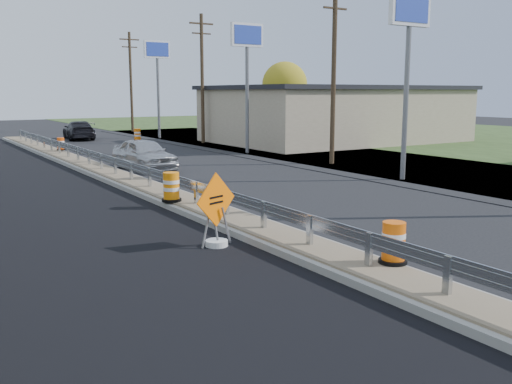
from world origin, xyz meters
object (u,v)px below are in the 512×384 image
barrel_median_mid (171,187)px  barrel_shoulder_far (137,135)px  caution_sign (216,228)px  barrel_median_far (61,144)px  car_silver (144,154)px  barrel_median_near (393,244)px  car_dark_far (79,130)px

barrel_median_mid → barrel_shoulder_far: barrel_median_mid is taller
caution_sign → barrel_median_far: caution_sign is taller
barrel_median_far → car_silver: size_ratio=0.17×
caution_sign → barrel_median_far: bearing=65.6°
barrel_median_mid → barrel_shoulder_far: size_ratio=1.02×
barrel_median_near → barrel_median_far: size_ratio=1.13×
barrel_median_near → car_dark_far: size_ratio=0.17×
caution_sign → car_dark_far: (6.11, 34.68, 0.27)m
barrel_median_mid → caution_sign: bearing=-101.5°
barrel_median_mid → barrel_median_far: bearing=86.7°
barrel_median_near → barrel_shoulder_far: bearing=77.8°
caution_sign → barrel_shoulder_far: size_ratio=1.97×
barrel_median_near → car_silver: bearing=84.7°
barrel_shoulder_far → barrel_median_near: bearing=-102.2°
car_silver → barrel_median_mid: bearing=-110.7°
barrel_shoulder_far → car_dark_far: size_ratio=0.18×
barrel_median_near → barrel_shoulder_far: barrel_median_near is taller
barrel_median_near → car_silver: size_ratio=0.20×
barrel_median_near → car_dark_far: car_dark_far is taller
caution_sign → car_silver: (3.81, 14.51, 0.30)m
caution_sign → barrel_median_far: 24.25m
barrel_median_far → caution_sign: bearing=-95.0°
caution_sign → barrel_median_near: bearing=-80.7°
caution_sign → car_silver: size_ratio=0.41×
caution_sign → barrel_shoulder_far: caution_sign is taller
caution_sign → barrel_median_mid: bearing=59.1°
barrel_median_near → car_silver: car_silver is taller
barrel_median_mid → barrel_median_far: (1.10, 19.15, -0.09)m
barrel_shoulder_far → car_silver: size_ratio=0.21×
barrel_median_near → car_silver: 18.46m
barrel_median_far → car_dark_far: size_ratio=0.15×
caution_sign → barrel_median_near: (2.12, -3.88, 0.18)m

